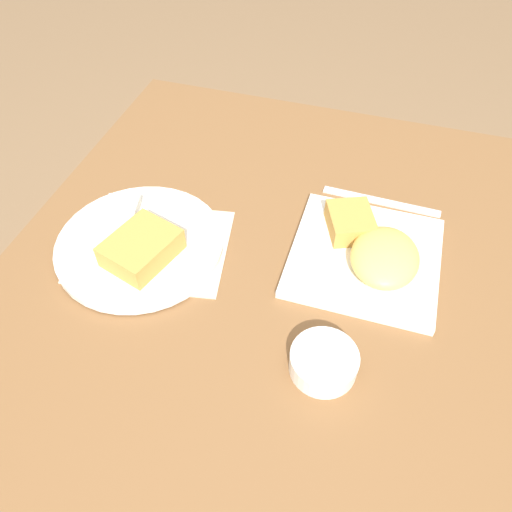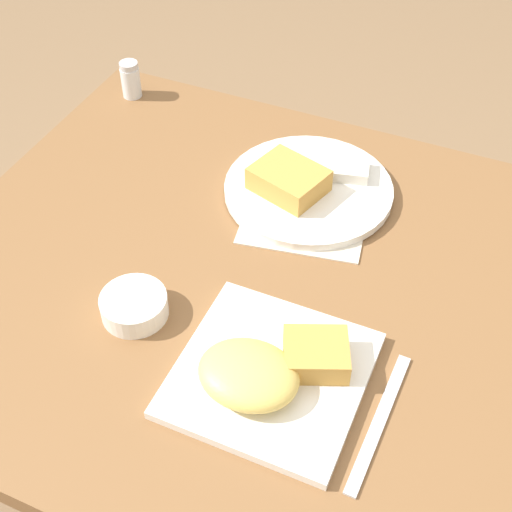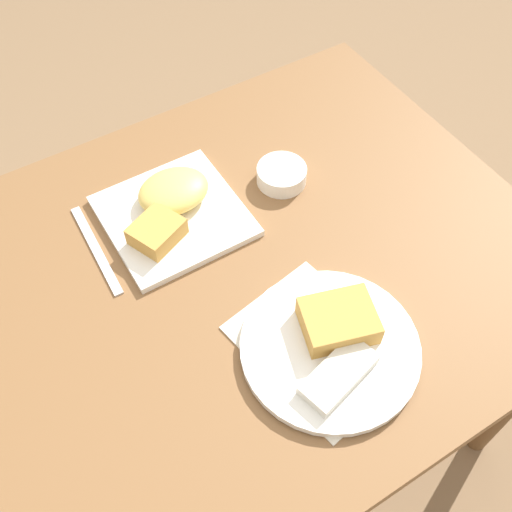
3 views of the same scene
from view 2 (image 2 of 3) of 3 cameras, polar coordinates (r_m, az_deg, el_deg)
ground_plane at (r=1.64m, az=0.44°, el=-18.72°), size 8.00×8.00×0.00m
dining_table at (r=1.11m, az=0.62°, el=-4.66°), size 1.02×0.86×0.70m
menu_card at (r=1.18m, az=4.23°, el=4.49°), size 0.24×0.29×0.00m
plate_square_near at (r=0.93m, az=1.00°, el=-9.25°), size 0.24×0.24×0.06m
plate_oval_far at (r=1.19m, az=3.99°, el=5.69°), size 0.28×0.28×0.05m
sauce_ramekin at (r=1.01m, az=-9.73°, el=-3.91°), size 0.09×0.09×0.03m
salt_shaker at (r=1.44m, az=-9.98°, el=13.58°), size 0.04×0.04×0.07m
butter_knife at (r=0.92m, az=9.83°, el=-12.91°), size 0.02×0.22×0.00m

